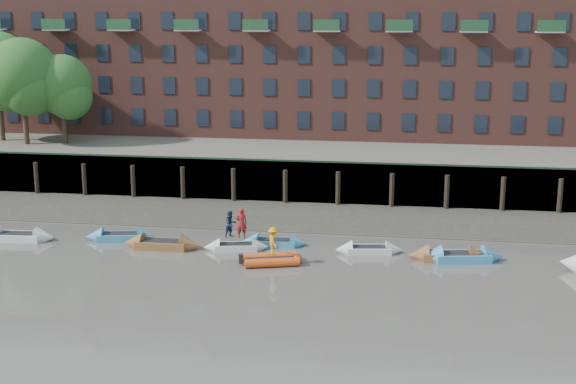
% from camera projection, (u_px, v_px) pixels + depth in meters
% --- Properties ---
extents(ground, '(220.00, 220.00, 0.00)m').
position_uv_depth(ground, '(256.00, 309.00, 39.55)').
color(ground, '#5C564F').
rests_on(ground, ground).
extents(foreshore, '(110.00, 8.00, 0.50)m').
position_uv_depth(foreshore, '(305.00, 217.00, 56.88)').
color(foreshore, '#3D382F').
rests_on(foreshore, ground).
extents(mud_band, '(110.00, 1.60, 0.10)m').
position_uv_depth(mud_band, '(298.00, 230.00, 53.61)').
color(mud_band, '#4C4336').
rests_on(mud_band, ground).
extents(river_wall, '(110.00, 1.23, 3.30)m').
position_uv_depth(river_wall, '(313.00, 182.00, 60.74)').
color(river_wall, '#2D2A26').
rests_on(river_wall, ground).
extents(bank_terrace, '(110.00, 28.00, 3.20)m').
position_uv_depth(bank_terrace, '(331.00, 151.00, 73.85)').
color(bank_terrace, '#5E594D').
rests_on(bank_terrace, ground).
extents(apartment_terrace, '(80.60, 15.56, 20.98)m').
position_uv_depth(apartment_terrace, '(334.00, 27.00, 72.27)').
color(apartment_terrace, brown).
rests_on(apartment_terrace, bank_terrace).
extents(tree_cluster, '(11.76, 7.74, 9.40)m').
position_uv_depth(tree_cluster, '(20.00, 74.00, 67.71)').
color(tree_cluster, '#3A281C').
rests_on(tree_cluster, bank_terrace).
extents(rowboat_0, '(4.80, 1.65, 1.37)m').
position_uv_depth(rowboat_0, '(18.00, 237.00, 51.20)').
color(rowboat_0, silver).
rests_on(rowboat_0, ground).
extents(rowboat_1, '(4.66, 2.17, 1.30)m').
position_uv_depth(rowboat_1, '(121.00, 237.00, 51.27)').
color(rowboat_1, teal).
rests_on(rowboat_1, ground).
extents(rowboat_2, '(4.95, 1.45, 1.43)m').
position_uv_depth(rowboat_2, '(162.00, 244.00, 49.52)').
color(rowboat_2, brown).
rests_on(rowboat_2, ground).
extents(rowboat_3, '(4.12, 1.90, 1.15)m').
position_uv_depth(rowboat_3, '(236.00, 247.00, 49.15)').
color(rowboat_3, silver).
rests_on(rowboat_3, ground).
extents(rowboat_4, '(4.19, 1.47, 1.19)m').
position_uv_depth(rowboat_4, '(274.00, 242.00, 50.06)').
color(rowboat_4, teal).
rests_on(rowboat_4, ground).
extents(rowboat_5, '(4.23, 1.79, 1.19)m').
position_uv_depth(rowboat_5, '(369.00, 250.00, 48.54)').
color(rowboat_5, silver).
rests_on(rowboat_5, ground).
extents(rowboat_6, '(4.84, 1.75, 1.38)m').
position_uv_depth(rowboat_6, '(449.00, 256.00, 47.19)').
color(rowboat_6, brown).
rests_on(rowboat_6, ground).
extents(rowboat_7, '(5.15, 2.38, 1.44)m').
position_uv_depth(rowboat_7, '(462.00, 257.00, 47.03)').
color(rowboat_7, teal).
rests_on(rowboat_7, ground).
extents(rib_tender, '(3.54, 2.48, 0.60)m').
position_uv_depth(rib_tender, '(273.00, 260.00, 46.48)').
color(rib_tender, '#E34D18').
rests_on(rib_tender, ground).
extents(person_rower_a, '(0.77, 0.59, 1.89)m').
position_uv_depth(person_rower_a, '(241.00, 223.00, 48.82)').
color(person_rower_a, maroon).
rests_on(person_rower_a, rowboat_3).
extents(person_rower_b, '(1.00, 1.02, 1.66)m').
position_uv_depth(person_rower_b, '(231.00, 224.00, 48.98)').
color(person_rower_b, '#19233F').
rests_on(person_rower_b, rowboat_3).
extents(person_rib_crew, '(0.99, 1.23, 1.66)m').
position_uv_depth(person_rib_crew, '(273.00, 241.00, 46.19)').
color(person_rib_crew, orange).
rests_on(person_rib_crew, rib_tender).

